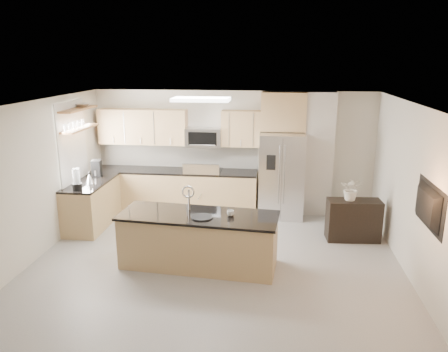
# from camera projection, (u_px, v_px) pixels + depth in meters

# --- Properties ---
(floor) EXTENTS (6.50, 6.50, 0.00)m
(floor) POSITION_uv_depth(u_px,v_px,m) (211.00, 277.00, 6.71)
(floor) COLOR #9E9C96
(floor) RESTS_ON ground
(ceiling) EXTENTS (6.00, 6.50, 0.02)m
(ceiling) POSITION_uv_depth(u_px,v_px,m) (210.00, 107.00, 6.03)
(ceiling) COLOR silver
(ceiling) RESTS_ON wall_back
(wall_back) EXTENTS (6.00, 0.02, 2.60)m
(wall_back) POSITION_uv_depth(u_px,v_px,m) (233.00, 151.00, 9.48)
(wall_back) COLOR beige
(wall_back) RESTS_ON floor
(wall_front) EXTENTS (6.00, 0.02, 2.60)m
(wall_front) POSITION_uv_depth(u_px,v_px,m) (146.00, 330.00, 3.26)
(wall_front) COLOR beige
(wall_front) RESTS_ON floor
(wall_left) EXTENTS (0.02, 6.50, 2.60)m
(wall_left) POSITION_uv_depth(u_px,v_px,m) (18.00, 190.00, 6.71)
(wall_left) COLOR beige
(wall_left) RESTS_ON floor
(wall_right) EXTENTS (0.02, 6.50, 2.60)m
(wall_right) POSITION_uv_depth(u_px,v_px,m) (425.00, 205.00, 6.03)
(wall_right) COLOR beige
(wall_right) RESTS_ON floor
(back_counter) EXTENTS (3.55, 0.66, 1.44)m
(back_counter) POSITION_uv_depth(u_px,v_px,m) (176.00, 190.00, 9.54)
(back_counter) COLOR tan
(back_counter) RESTS_ON floor
(left_counter) EXTENTS (0.66, 1.50, 0.92)m
(left_counter) POSITION_uv_depth(u_px,v_px,m) (92.00, 204.00, 8.67)
(left_counter) COLOR tan
(left_counter) RESTS_ON floor
(range) EXTENTS (0.76, 0.64, 1.14)m
(range) POSITION_uv_depth(u_px,v_px,m) (204.00, 191.00, 9.45)
(range) COLOR black
(range) RESTS_ON floor
(upper_cabinets) EXTENTS (3.50, 0.33, 0.75)m
(upper_cabinets) POSITION_uv_depth(u_px,v_px,m) (172.00, 127.00, 9.34)
(upper_cabinets) COLOR tan
(upper_cabinets) RESTS_ON wall_back
(microwave) EXTENTS (0.76, 0.40, 0.40)m
(microwave) POSITION_uv_depth(u_px,v_px,m) (204.00, 137.00, 9.27)
(microwave) COLOR silver
(microwave) RESTS_ON upper_cabinets
(refrigerator) EXTENTS (0.92, 0.78, 1.78)m
(refrigerator) POSITION_uv_depth(u_px,v_px,m) (281.00, 175.00, 9.11)
(refrigerator) COLOR silver
(refrigerator) RESTS_ON floor
(partition_column) EXTENTS (0.60, 0.30, 2.60)m
(partition_column) POSITION_uv_depth(u_px,v_px,m) (319.00, 155.00, 9.13)
(partition_column) COLOR beige
(partition_column) RESTS_ON floor
(window) EXTENTS (0.04, 1.15, 1.65)m
(window) POSITION_uv_depth(u_px,v_px,m) (72.00, 144.00, 8.39)
(window) COLOR white
(window) RESTS_ON wall_left
(shelf_lower) EXTENTS (0.30, 1.20, 0.04)m
(shelf_lower) POSITION_uv_depth(u_px,v_px,m) (79.00, 128.00, 8.40)
(shelf_lower) COLOR olive
(shelf_lower) RESTS_ON wall_left
(shelf_upper) EXTENTS (0.30, 1.20, 0.04)m
(shelf_upper) POSITION_uv_depth(u_px,v_px,m) (77.00, 109.00, 8.30)
(shelf_upper) COLOR olive
(shelf_upper) RESTS_ON wall_left
(ceiling_fixture) EXTENTS (1.00, 0.50, 0.06)m
(ceiling_fixture) POSITION_uv_depth(u_px,v_px,m) (201.00, 99.00, 7.62)
(ceiling_fixture) COLOR white
(ceiling_fixture) RESTS_ON ceiling
(island) EXTENTS (2.58, 1.11, 1.30)m
(island) POSITION_uv_depth(u_px,v_px,m) (199.00, 240.00, 7.00)
(island) COLOR tan
(island) RESTS_ON floor
(credenza) EXTENTS (0.98, 0.47, 0.77)m
(credenza) POSITION_uv_depth(u_px,v_px,m) (353.00, 220.00, 8.01)
(credenza) COLOR black
(credenza) RESTS_ON floor
(cup) EXTENTS (0.15, 0.15, 0.09)m
(cup) POSITION_uv_depth(u_px,v_px,m) (231.00, 213.00, 6.82)
(cup) COLOR white
(cup) RESTS_ON island
(platter) EXTENTS (0.41, 0.41, 0.02)m
(platter) POSITION_uv_depth(u_px,v_px,m) (202.00, 217.00, 6.75)
(platter) COLOR black
(platter) RESTS_ON island
(blender) EXTENTS (0.17, 0.17, 0.40)m
(blender) POSITION_uv_depth(u_px,v_px,m) (77.00, 181.00, 7.97)
(blender) COLOR black
(blender) RESTS_ON left_counter
(kettle) EXTENTS (0.18, 0.18, 0.22)m
(kettle) POSITION_uv_depth(u_px,v_px,m) (89.00, 178.00, 8.40)
(kettle) COLOR silver
(kettle) RESTS_ON left_counter
(coffee_maker) EXTENTS (0.21, 0.24, 0.33)m
(coffee_maker) POSITION_uv_depth(u_px,v_px,m) (97.00, 169.00, 8.89)
(coffee_maker) COLOR black
(coffee_maker) RESTS_ON left_counter
(bowl) EXTENTS (0.44, 0.44, 0.09)m
(bowl) POSITION_uv_depth(u_px,v_px,m) (82.00, 104.00, 8.50)
(bowl) COLOR silver
(bowl) RESTS_ON shelf_upper
(flower_vase) EXTENTS (0.71, 0.67, 0.64)m
(flower_vase) POSITION_uv_depth(u_px,v_px,m) (352.00, 183.00, 7.83)
(flower_vase) COLOR silver
(flower_vase) RESTS_ON credenza
(television) EXTENTS (0.14, 1.08, 0.62)m
(television) POSITION_uv_depth(u_px,v_px,m) (424.00, 206.00, 5.83)
(television) COLOR black
(television) RESTS_ON wall_right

